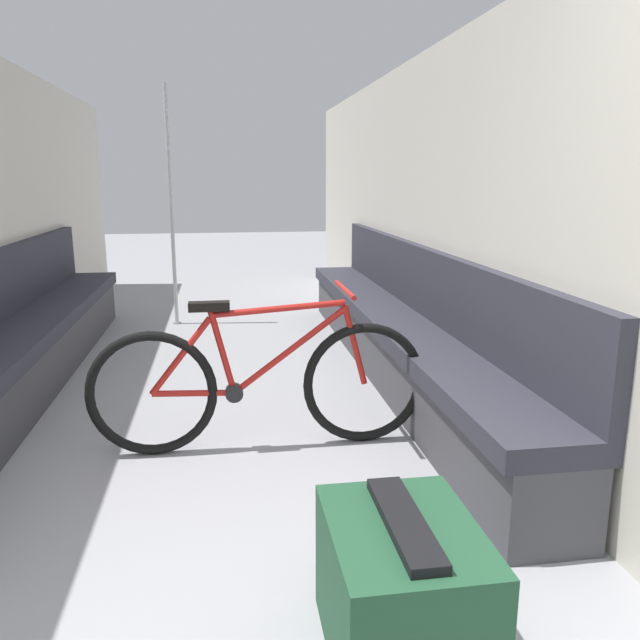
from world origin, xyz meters
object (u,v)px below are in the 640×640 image
(bench_seat_row_left, at_px, (20,349))
(luggage_bag, at_px, (402,591))
(bench_seat_row_right, at_px, (398,334))
(bicycle, at_px, (260,384))
(grab_pole_near, at_px, (171,211))

(bench_seat_row_left, bearing_deg, luggage_bag, -55.31)
(bench_seat_row_right, height_order, bicycle, bench_seat_row_right)
(bench_seat_row_right, height_order, luggage_bag, bench_seat_row_right)
(bench_seat_row_right, bearing_deg, bicycle, -133.98)
(bench_seat_row_right, distance_m, luggage_bag, 2.68)
(bench_seat_row_left, relative_size, bench_seat_row_right, 1.00)
(grab_pole_near, xyz_separation_m, luggage_bag, (0.94, -4.46, -0.85))
(bench_seat_row_left, height_order, luggage_bag, bench_seat_row_left)
(bench_seat_row_right, relative_size, bicycle, 2.59)
(luggage_bag, bearing_deg, grab_pole_near, 101.89)
(grab_pole_near, height_order, luggage_bag, grab_pole_near)
(bench_seat_row_right, xyz_separation_m, grab_pole_near, (-1.65, 1.88, 0.76))
(bicycle, distance_m, luggage_bag, 1.55)
(bicycle, distance_m, grab_pole_near, 3.09)
(bench_seat_row_left, height_order, bicycle, bench_seat_row_left)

